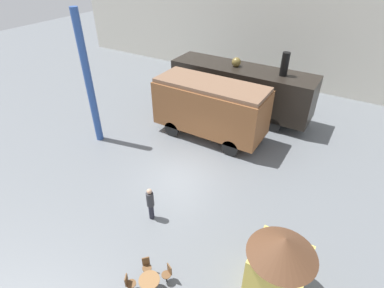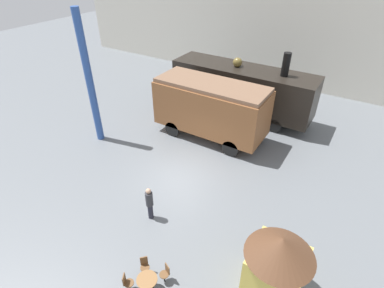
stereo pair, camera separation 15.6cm
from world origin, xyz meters
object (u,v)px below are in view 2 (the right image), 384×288
(ticket_kiosk, at_px, (277,265))
(cafe_table_near, at_px, (147,282))
(visitor_person, at_px, (150,202))
(passenger_coach_wooden, at_px, (211,106))
(steam_locomotive, at_px, (242,87))

(ticket_kiosk, bearing_deg, cafe_table_near, -148.83)
(cafe_table_near, relative_size, visitor_person, 0.43)
(passenger_coach_wooden, distance_m, cafe_table_near, 11.16)
(passenger_coach_wooden, distance_m, visitor_person, 7.86)
(passenger_coach_wooden, height_order, ticket_kiosk, passenger_coach_wooden)
(steam_locomotive, bearing_deg, passenger_coach_wooden, -95.26)
(passenger_coach_wooden, bearing_deg, steam_locomotive, 84.74)
(cafe_table_near, bearing_deg, passenger_coach_wooden, 107.24)
(passenger_coach_wooden, relative_size, ticket_kiosk, 2.34)
(steam_locomotive, distance_m, cafe_table_near, 14.87)
(steam_locomotive, xyz_separation_m, passenger_coach_wooden, (-0.36, -3.95, 0.09))
(steam_locomotive, relative_size, ticket_kiosk, 3.40)
(visitor_person, bearing_deg, steam_locomotive, 93.75)
(ticket_kiosk, bearing_deg, visitor_person, 174.74)
(passenger_coach_wooden, distance_m, ticket_kiosk, 10.88)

